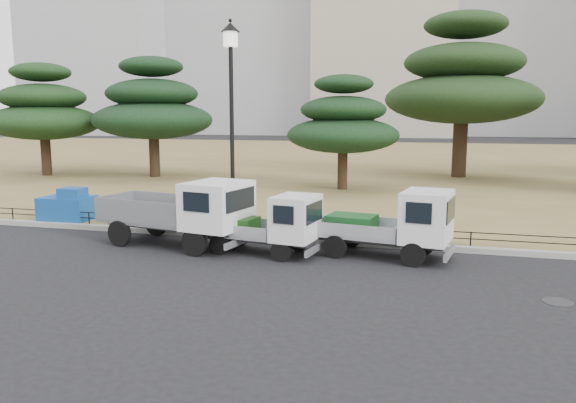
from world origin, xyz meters
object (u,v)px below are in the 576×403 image
(truck_kei_front, at_px, (270,224))
(truck_large, at_px, (183,209))
(tarp_pile, at_px, (69,207))
(truck_kei_rear, at_px, (393,224))
(street_lamp, at_px, (231,93))

(truck_kei_front, bearing_deg, truck_large, -176.43)
(truck_large, bearing_deg, truck_kei_front, 5.79)
(tarp_pile, bearing_deg, truck_large, -20.93)
(truck_kei_front, height_order, truck_kei_rear, truck_kei_rear)
(truck_large, distance_m, tarp_pile, 5.63)
(truck_large, relative_size, street_lamp, 0.74)
(street_lamp, bearing_deg, truck_kei_rear, -15.57)
(truck_kei_rear, height_order, street_lamp, street_lamp)
(truck_large, height_order, truck_kei_front, truck_large)
(street_lamp, height_order, tarp_pile, street_lamp)
(truck_kei_rear, height_order, tarp_pile, truck_kei_rear)
(truck_large, bearing_deg, tarp_pile, 169.74)
(truck_large, relative_size, truck_kei_rear, 1.26)
(truck_kei_front, xyz_separation_m, truck_kei_rear, (3.23, 0.48, 0.09))
(truck_kei_front, relative_size, street_lamp, 0.52)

